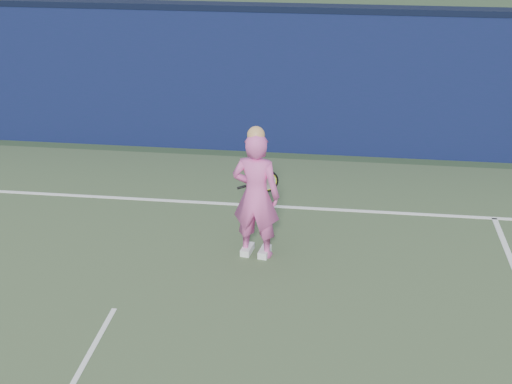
# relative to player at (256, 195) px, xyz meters

# --- Properties ---
(ground) EXTENTS (80.00, 80.00, 0.00)m
(ground) POSITION_rel_player_xyz_m (-1.47, -2.51, -0.86)
(ground) COLOR #2D3B24
(ground) RESTS_ON ground
(backstop_wall) EXTENTS (24.00, 0.40, 2.50)m
(backstop_wall) POSITION_rel_player_xyz_m (-1.47, 3.99, 0.39)
(backstop_wall) COLOR #0D183B
(backstop_wall) RESTS_ON ground
(wall_cap) EXTENTS (24.00, 0.42, 0.10)m
(wall_cap) POSITION_rel_player_xyz_m (-1.47, 3.99, 1.69)
(wall_cap) COLOR black
(wall_cap) RESTS_ON backstop_wall
(player) EXTENTS (0.68, 0.50, 1.79)m
(player) POSITION_rel_player_xyz_m (0.00, 0.00, 0.00)
(player) COLOR #EA5BB0
(player) RESTS_ON ground
(racket) EXTENTS (0.57, 0.16, 0.30)m
(racket) POSITION_rel_player_xyz_m (0.07, 0.47, -0.01)
(racket) COLOR black
(racket) RESTS_ON ground
(court_lines) EXTENTS (11.00, 12.04, 0.01)m
(court_lines) POSITION_rel_player_xyz_m (-1.47, -2.84, -0.85)
(court_lines) COLOR white
(court_lines) RESTS_ON court_surface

